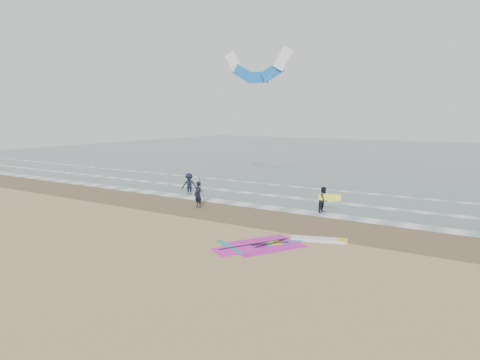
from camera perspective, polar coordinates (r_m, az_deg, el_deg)
The scene contains 11 objects.
ground at distance 20.42m, azimuth -6.84°, elevation -7.98°, with size 120.00×120.00×0.00m, color tan.
sea_water at distance 64.64m, azimuth 20.95°, elevation 2.91°, with size 120.00×80.00×0.02m, color #47605E.
wet_sand_band at distance 25.21m, azimuth 1.77°, elevation -4.70°, with size 120.00×5.00×0.01m, color brown.
foam_waterline at distance 29.03m, azimuth 6.21°, elevation -2.91°, with size 120.00×9.15×0.02m.
windsurf_rig at distance 19.73m, azimuth 5.26°, elevation -8.45°, with size 5.35×5.06×0.13m.
person_standing at distance 27.21m, azimuth -5.59°, elevation -1.95°, with size 0.61×0.40×1.67m, color black.
person_walking at distance 26.17m, azimuth 11.11°, elevation -2.61°, with size 0.77×0.60×1.58m, color black.
person_wading at distance 32.62m, azimuth -6.80°, elevation -0.08°, with size 1.17×0.68×1.82m, color black.
held_pole at distance 26.97m, azimuth -5.10°, elevation -1.20°, with size 0.17×0.86×1.82m.
carried_kiteboard at distance 25.90m, azimuth 11.87°, elevation -2.28°, with size 1.30×0.51×0.39m.
surf_kite at distance 33.24m, azimuth 2.34°, elevation 14.53°, with size 6.75×3.90×9.56m.
Camera 1 is at (12.36, -15.18, 5.82)m, focal length 32.00 mm.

